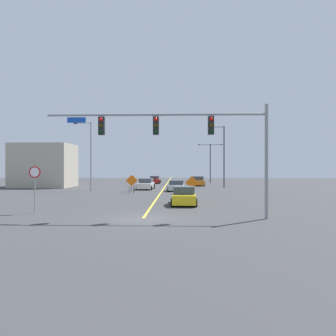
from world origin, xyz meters
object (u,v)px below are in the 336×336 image
Objects in this scene: street_lamp_near_right at (210,159)px; car_white_passing at (146,184)px; car_silver_approaching at (176,186)px; car_red_mid at (155,180)px; street_lamp_far_left at (90,153)px; construction_sign_median_far at (131,182)px; construction_sign_median_near at (133,181)px; car_yellow_distant at (184,196)px; traffic_signal_assembly at (185,132)px; car_orange_near at (197,181)px; street_lamp_mid_left at (223,154)px; construction_sign_left_shoulder at (192,183)px; stop_sign at (35,180)px.

car_white_passing is (-10.41, -17.65, -3.80)m from street_lamp_near_right.
car_red_mid is at bearing 102.54° from car_silver_approaching.
street_lamp_far_left reaches higher than construction_sign_median_far.
car_yellow_distant is at bearing -65.72° from construction_sign_median_near.
traffic_signal_assembly is at bearing -88.30° from car_silver_approaching.
street_lamp_far_left is at bearing -141.21° from car_orange_near.
street_lamp_mid_left is at bearing 21.43° from car_white_passing.
street_lamp_far_left reaches higher than car_yellow_distant.
construction_sign_left_shoulder reaches higher than car_silver_approaching.
street_lamp_near_right is (5.67, 41.53, -0.49)m from traffic_signal_assembly.
street_lamp_far_left is 11.66m from car_silver_approaching.
street_lamp_far_left is 2.06× the size of car_red_mid.
car_orange_near is (-3.55, 4.10, -4.25)m from street_lamp_mid_left.
street_lamp_mid_left is 15.04m from construction_sign_median_near.
street_lamp_mid_left is at bearing 46.05° from car_silver_approaching.
car_yellow_distant is at bearing -61.14° from construction_sign_median_far.
car_silver_approaching is at bearing 92.70° from car_yellow_distant.
construction_sign_median_near is at bearing -146.16° from street_lamp_mid_left.
construction_sign_median_far reaches higher than car_red_mid.
stop_sign is 15.96m from construction_sign_median_far.
car_silver_approaching is (-6.80, -7.06, -4.32)m from street_lamp_mid_left.
car_white_passing is (-4.74, 23.88, -4.29)m from traffic_signal_assembly.
car_orange_near is at bearing 67.93° from stop_sign.
traffic_signal_assembly is at bearing -97.77° from street_lamp_near_right.
car_yellow_distant is at bearing -106.01° from street_lamp_mid_left.
car_silver_approaching is (5.30, 1.06, -0.61)m from construction_sign_median_near.
car_red_mid is (-5.73, 24.50, -0.61)m from construction_sign_left_shoulder.
street_lamp_near_right is 3.52× the size of construction_sign_median_far.
car_red_mid is (-10.88, 11.29, -4.31)m from street_lamp_mid_left.
street_lamp_mid_left is 22.63m from car_yellow_distant.
street_lamp_near_right reaches higher than construction_sign_median_far.
construction_sign_left_shoulder is (6.95, -5.09, 0.01)m from construction_sign_median_near.
car_yellow_distant is at bearing -87.30° from car_silver_approaching.
construction_sign_median_far is at bearing 75.54° from stop_sign.
street_lamp_mid_left reaches higher than car_silver_approaching.
traffic_signal_assembly is at bearing -94.65° from car_orange_near.
car_orange_near is at bearing 84.71° from construction_sign_left_shoulder.
traffic_signal_assembly is 32.65m from car_orange_near.
street_lamp_far_left is at bearing -110.16° from car_red_mid.
construction_sign_left_shoulder is at bearing 86.08° from traffic_signal_assembly.
street_lamp_near_right is 24.62m from construction_sign_median_near.
stop_sign is 1.45× the size of construction_sign_median_far.
construction_sign_median_far reaches higher than construction_sign_left_shoulder.
car_red_mid is at bearing -168.74° from street_lamp_near_right.
street_lamp_far_left reaches higher than street_lamp_near_right.
street_lamp_near_right is at bearing 72.87° from car_silver_approaching.
street_lamp_near_right is at bearing 80.09° from construction_sign_left_shoulder.
car_white_passing is at bearing 77.31° from stop_sign.
street_lamp_far_left reaches higher than car_silver_approaching.
construction_sign_left_shoulder is at bearing -111.31° from street_lamp_mid_left.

